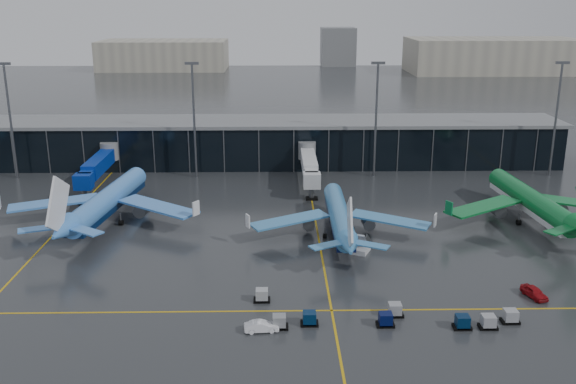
{
  "coord_description": "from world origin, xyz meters",
  "views": [
    {
      "loc": [
        3.0,
        -89.39,
        38.5
      ],
      "look_at": [
        5.0,
        18.0,
        6.0
      ],
      "focal_mm": 40.0,
      "sensor_mm": 36.0,
      "label": 1
    }
  ],
  "objects_px": {
    "airliner_klm_near": "(339,203)",
    "service_van_red": "(534,292)",
    "mobile_airstair": "(361,248)",
    "airliner_aer_lingus": "(532,188)",
    "baggage_carts": "(385,316)",
    "service_van_white": "(261,326)",
    "airliner_arkefly": "(107,187)"
  },
  "relations": [
    {
      "from": "service_van_white",
      "to": "baggage_carts",
      "type": "bearing_deg",
      "value": -87.6
    },
    {
      "from": "baggage_carts",
      "to": "service_van_white",
      "type": "height_order",
      "value": "baggage_carts"
    },
    {
      "from": "airliner_aer_lingus",
      "to": "service_van_red",
      "type": "height_order",
      "value": "airliner_aer_lingus"
    },
    {
      "from": "airliner_aer_lingus",
      "to": "mobile_airstair",
      "type": "bearing_deg",
      "value": -159.85
    },
    {
      "from": "baggage_carts",
      "to": "mobile_airstair",
      "type": "bearing_deg",
      "value": 90.15
    },
    {
      "from": "airliner_klm_near",
      "to": "service_van_red",
      "type": "height_order",
      "value": "airliner_klm_near"
    },
    {
      "from": "airliner_aer_lingus",
      "to": "airliner_klm_near",
      "type": "bearing_deg",
      "value": -173.69
    },
    {
      "from": "airliner_arkefly",
      "to": "service_van_red",
      "type": "relative_size",
      "value": 9.56
    },
    {
      "from": "airliner_klm_near",
      "to": "mobile_airstair",
      "type": "bearing_deg",
      "value": -70.34
    },
    {
      "from": "airliner_klm_near",
      "to": "service_van_white",
      "type": "relative_size",
      "value": 8.73
    },
    {
      "from": "airliner_arkefly",
      "to": "mobile_airstair",
      "type": "distance_m",
      "value": 46.61
    },
    {
      "from": "airliner_klm_near",
      "to": "mobile_airstair",
      "type": "distance_m",
      "value": 9.79
    },
    {
      "from": "airliner_arkefly",
      "to": "mobile_airstair",
      "type": "relative_size",
      "value": 10.89
    },
    {
      "from": "service_van_red",
      "to": "mobile_airstair",
      "type": "bearing_deg",
      "value": 125.32
    },
    {
      "from": "airliner_aer_lingus",
      "to": "mobile_airstair",
      "type": "xyz_separation_m",
      "value": [
        -32.17,
        -14.44,
        -5.4
      ]
    },
    {
      "from": "mobile_airstair",
      "to": "service_van_red",
      "type": "relative_size",
      "value": 0.88
    },
    {
      "from": "airliner_klm_near",
      "to": "mobile_airstair",
      "type": "height_order",
      "value": "airliner_klm_near"
    },
    {
      "from": "baggage_carts",
      "to": "mobile_airstair",
      "type": "distance_m",
      "value": 22.74
    },
    {
      "from": "airliner_aer_lingus",
      "to": "service_van_white",
      "type": "bearing_deg",
      "value": -144.33
    },
    {
      "from": "mobile_airstair",
      "to": "airliner_aer_lingus",
      "type": "bearing_deg",
      "value": 48.26
    },
    {
      "from": "airliner_arkefly",
      "to": "mobile_airstair",
      "type": "xyz_separation_m",
      "value": [
        43.49,
        -15.8,
        -5.62
      ]
    },
    {
      "from": "mobile_airstair",
      "to": "service_van_red",
      "type": "height_order",
      "value": "mobile_airstair"
    },
    {
      "from": "airliner_klm_near",
      "to": "mobile_airstair",
      "type": "xyz_separation_m",
      "value": [
        2.83,
        -8.06,
        -4.78
      ]
    },
    {
      "from": "mobile_airstair",
      "to": "service_van_red",
      "type": "distance_m",
      "value": 26.74
    },
    {
      "from": "mobile_airstair",
      "to": "airliner_klm_near",
      "type": "bearing_deg",
      "value": 133.43
    },
    {
      "from": "mobile_airstair",
      "to": "baggage_carts",
      "type": "bearing_deg",
      "value": -65.77
    },
    {
      "from": "airliner_klm_near",
      "to": "airliner_aer_lingus",
      "type": "height_order",
      "value": "airliner_aer_lingus"
    },
    {
      "from": "airliner_klm_near",
      "to": "baggage_carts",
      "type": "height_order",
      "value": "airliner_klm_near"
    },
    {
      "from": "mobile_airstair",
      "to": "service_van_white",
      "type": "xyz_separation_m",
      "value": [
        -15.25,
        -24.92,
        -0.09
      ]
    },
    {
      "from": "airliner_klm_near",
      "to": "service_van_red",
      "type": "bearing_deg",
      "value": -45.16
    },
    {
      "from": "airliner_arkefly",
      "to": "service_van_white",
      "type": "distance_m",
      "value": 49.88
    },
    {
      "from": "airliner_klm_near",
      "to": "mobile_airstair",
      "type": "relative_size",
      "value": 9.46
    }
  ]
}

